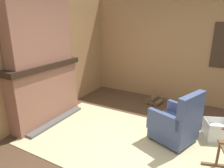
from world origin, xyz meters
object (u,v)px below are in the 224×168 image
laundry_basket (218,130)px  storage_case (63,55)px  oil_lamp_vase (11,63)px  firewood_stack (154,100)px  decorative_plate_on_mantel (40,57)px  armchair (176,124)px

laundry_basket → storage_case: size_ratio=2.65×
oil_lamp_vase → storage_case: bearing=90.0°
firewood_stack → storage_case: bearing=-143.1°
storage_case → decorative_plate_on_mantel: 0.63m
firewood_stack → oil_lamp_vase: size_ratio=1.31×
storage_case → decorative_plate_on_mantel: decorative_plate_on_mantel is taller
firewood_stack → oil_lamp_vase: (-1.79, -2.64, 1.29)m
armchair → storage_case: size_ratio=4.76×
firewood_stack → decorative_plate_on_mantel: size_ratio=1.71×
armchair → storage_case: 2.82m
firewood_stack → storage_case: storage_case is taller
firewood_stack → decorative_plate_on_mantel: decorative_plate_on_mantel is taller
laundry_basket → decorative_plate_on_mantel: size_ratio=2.20×
armchair → storage_case: storage_case is taller
laundry_basket → oil_lamp_vase: (-3.29, -1.62, 1.20)m
firewood_stack → oil_lamp_vase: 3.44m
oil_lamp_vase → armchair: bearing=23.4°
firewood_stack → armchair: bearing=-60.3°
laundry_basket → storage_case: storage_case is taller
laundry_basket → decorative_plate_on_mantel: bearing=-164.1°
armchair → laundry_basket: armchair is taller
armchair → decorative_plate_on_mantel: bearing=30.9°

